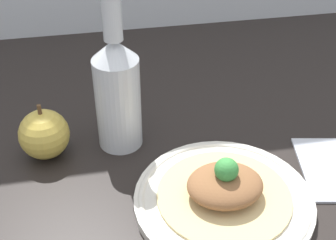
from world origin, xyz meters
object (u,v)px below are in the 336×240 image
object	(u,v)px
plated_food	(225,187)
apple	(44,134)
plate	(224,200)
cider_bottle	(117,89)

from	to	relation	value
plated_food	apple	xyz separation A→B (cm)	(-23.62, 15.44, 0.61)
plated_food	apple	bearing A→B (deg)	146.82
plate	plated_food	world-z (taller)	plated_food
plate	cider_bottle	size ratio (longest dim) A/B	0.93
plate	apple	distance (cm)	28.37
plate	cider_bottle	distance (cm)	22.30
apple	plate	bearing A→B (deg)	-33.18
plated_food	cider_bottle	xyz separation A→B (cm)	(-12.15, 16.36, 6.74)
plate	plated_food	size ratio (longest dim) A/B	1.34
plated_food	apple	size ratio (longest dim) A/B	2.00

